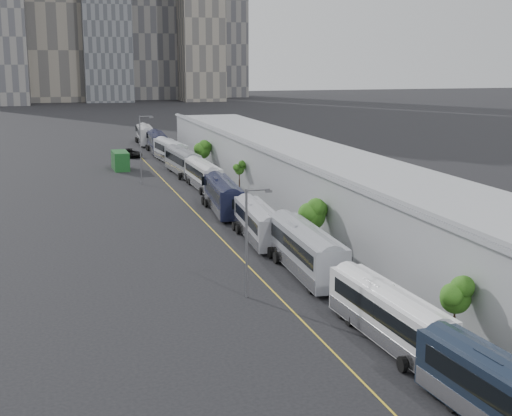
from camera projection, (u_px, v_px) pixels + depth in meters
name	position (u px, v px, depth m)	size (l,w,h in m)	color
sidewalk	(346.00, 248.00, 67.54)	(10.00, 170.00, 0.12)	gray
lane_line	(239.00, 257.00, 64.68)	(0.12, 160.00, 0.02)	gold
depot	(386.00, 210.00, 67.92)	(12.45, 160.40, 7.20)	gray
bus_2	(388.00, 319.00, 44.95)	(3.01, 12.36, 3.58)	white
bus_3	(305.00, 254.00, 59.24)	(3.36, 13.99, 4.06)	gray
bus_4	(258.00, 226.00, 70.21)	(3.38, 12.54, 3.62)	#9FA0A9
bus_5	(223.00, 199.00, 83.31)	(3.75, 13.48, 3.89)	black
bus_6	(203.00, 177.00, 98.96)	(2.88, 12.92, 3.77)	silver
bus_7	(182.00, 164.00, 111.15)	(3.45, 13.77, 3.99)	gray
bus_8	(170.00, 153.00, 123.82)	(3.88, 13.72, 3.96)	silver
bus_9	(157.00, 144.00, 137.01)	(3.56, 13.80, 3.99)	black
bus_10	(145.00, 136.00, 150.86)	(3.62, 13.91, 4.03)	silver
tree_1	(456.00, 294.00, 43.43)	(1.91, 1.91, 4.49)	black
tree_2	(312.00, 212.00, 65.81)	(2.55, 2.55, 5.01)	black
tree_3	(239.00, 169.00, 93.03)	(1.26, 1.26, 4.27)	black
tree_4	(202.00, 148.00, 111.94)	(2.52, 2.52, 5.18)	black
street_lamp_near	(249.00, 235.00, 52.74)	(2.04, 0.22, 8.28)	#59595E
street_lamp_far	(142.00, 145.00, 101.47)	(2.04, 0.22, 9.81)	#59595E
shipping_container	(120.00, 161.00, 115.95)	(2.36, 5.98, 2.98)	#15451B
suv	(130.00, 153.00, 130.99)	(2.62, 5.67, 1.58)	black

